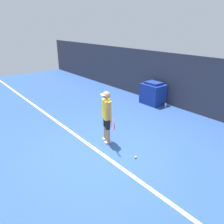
% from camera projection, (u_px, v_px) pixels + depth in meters
% --- Properties ---
extents(ground_plane, '(24.00, 24.00, 0.00)m').
position_uv_depth(ground_plane, '(102.00, 151.00, 6.17)').
color(ground_plane, '#2D5193').
extents(back_wall, '(24.00, 0.10, 2.24)m').
position_uv_depth(back_wall, '(198.00, 86.00, 8.47)').
color(back_wall, '#383842').
rests_on(back_wall, ground_plane).
extents(court_baseline, '(21.60, 0.10, 0.01)m').
position_uv_depth(court_baseline, '(99.00, 152.00, 6.11)').
color(court_baseline, white).
rests_on(court_baseline, ground_plane).
extents(tennis_player, '(0.87, 0.40, 1.59)m').
position_uv_depth(tennis_player, '(107.00, 115.00, 6.33)').
color(tennis_player, '#A37556').
rests_on(tennis_player, ground_plane).
extents(tennis_ball, '(0.07, 0.07, 0.07)m').
position_uv_depth(tennis_ball, '(136.00, 157.00, 5.82)').
color(tennis_ball, '#D1E533').
rests_on(tennis_ball, ground_plane).
extents(covered_chair, '(0.96, 0.75, 0.99)m').
position_uv_depth(covered_chair, '(153.00, 93.00, 9.72)').
color(covered_chair, navy).
rests_on(covered_chair, ground_plane).
extents(water_bottle, '(0.07, 0.07, 0.22)m').
position_uv_depth(water_bottle, '(166.00, 105.00, 9.43)').
color(water_bottle, white).
rests_on(water_bottle, ground_plane).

